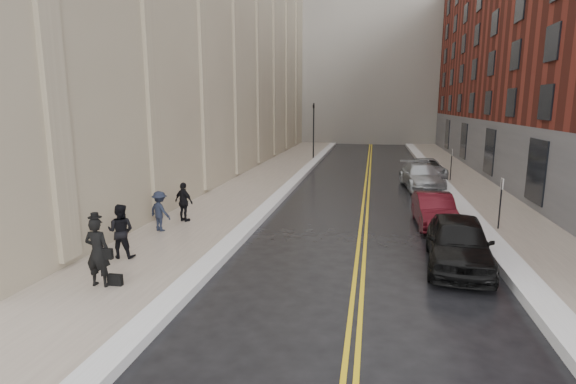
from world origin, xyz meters
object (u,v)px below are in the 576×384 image
at_px(car_maroon, 434,210).
at_px(pedestrian_main, 98,252).
at_px(car_black, 459,242).
at_px(pedestrian_a, 121,231).
at_px(pedestrian_c, 184,202).
at_px(car_silver_far, 427,169).
at_px(pedestrian_b, 160,211).
at_px(car_silver_near, 421,176).

height_order(car_maroon, pedestrian_main, pedestrian_main).
relative_size(car_black, pedestrian_main, 2.44).
height_order(pedestrian_a, pedestrian_c, pedestrian_a).
bearing_deg(car_silver_far, pedestrian_b, -129.04).
xyz_separation_m(car_silver_far, pedestrian_b, (-11.97, -16.26, 0.27)).
distance_m(car_maroon, car_silver_near, 8.88).
height_order(car_black, pedestrian_b, pedestrian_b).
bearing_deg(pedestrian_b, car_silver_near, -109.20).
relative_size(car_maroon, pedestrian_b, 2.60).
distance_m(pedestrian_main, pedestrian_c, 7.04).
xyz_separation_m(car_black, pedestrian_a, (-10.80, -1.55, 0.23)).
height_order(car_silver_near, pedestrian_a, pedestrian_a).
bearing_deg(pedestrian_main, pedestrian_b, -81.34).
relative_size(pedestrian_main, pedestrian_c, 1.16).
height_order(car_maroon, pedestrian_c, pedestrian_c).
bearing_deg(car_black, pedestrian_b, 176.89).
height_order(pedestrian_a, pedestrian_b, pedestrian_a).
distance_m(pedestrian_main, pedestrian_a, 2.38).
bearing_deg(car_maroon, pedestrian_main, -140.71).
relative_size(car_maroon, pedestrian_c, 2.46).
height_order(car_silver_far, pedestrian_a, pedestrian_a).
distance_m(pedestrian_a, pedestrian_c, 4.74).
bearing_deg(car_maroon, car_silver_far, 83.01).
height_order(car_black, car_silver_far, car_black).
height_order(car_black, pedestrian_a, pedestrian_a).
bearing_deg(car_maroon, pedestrian_c, -172.40).
distance_m(car_black, car_silver_far, 17.92).
xyz_separation_m(car_maroon, pedestrian_a, (-10.67, -6.56, 0.36)).
height_order(car_black, pedestrian_main, pedestrian_main).
distance_m(car_black, pedestrian_b, 11.13).
bearing_deg(car_black, pedestrian_main, -153.89).
relative_size(car_black, pedestrian_c, 2.81).
bearing_deg(pedestrian_main, pedestrian_c, -86.09).
distance_m(car_silver_far, pedestrian_c, 18.75).
bearing_deg(car_silver_near, pedestrian_a, -131.84).
xyz_separation_m(car_silver_near, pedestrian_c, (-10.87, -10.69, 0.24)).
distance_m(car_maroon, car_silver_far, 12.94).
bearing_deg(pedestrian_a, pedestrian_c, -98.27).
height_order(car_silver_near, car_silver_far, car_silver_near).
bearing_deg(car_silver_far, pedestrian_a, -123.83).
relative_size(pedestrian_a, pedestrian_b, 1.12).
xyz_separation_m(car_black, car_maroon, (-0.12, 5.01, -0.13)).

